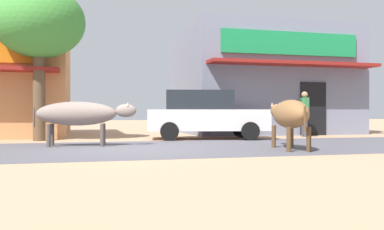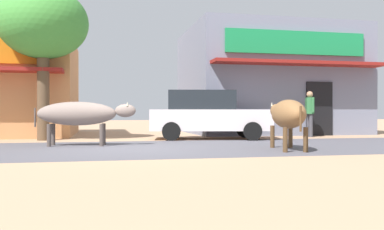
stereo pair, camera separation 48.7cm
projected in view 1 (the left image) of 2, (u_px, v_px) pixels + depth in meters
name	position (u px, v px, depth m)	size (l,w,h in m)	color
ground	(134.00, 149.00, 10.52)	(80.00, 80.00, 0.00)	tan
asphalt_road	(134.00, 149.00, 10.52)	(72.00, 5.29, 0.00)	#56545C
storefront_right_club	(260.00, 82.00, 19.26)	(7.15, 6.78, 4.60)	slate
roadside_tree	(39.00, 23.00, 13.43)	(2.89, 2.89, 4.96)	brown
parked_hatchback_car	(205.00, 114.00, 14.37)	(4.25, 2.39, 1.64)	silver
cow_near_brown	(80.00, 114.00, 11.29)	(2.71, 0.93, 1.19)	gray
cow_far_dark	(289.00, 114.00, 10.32)	(0.99, 2.53, 1.21)	olive
pedestrian_by_shop	(305.00, 110.00, 15.71)	(0.38, 0.61, 1.69)	#3F3F47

